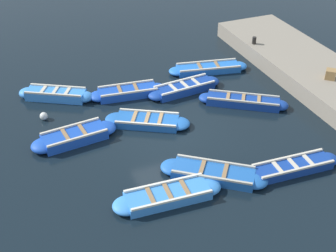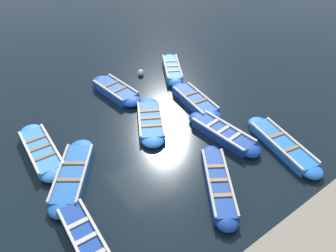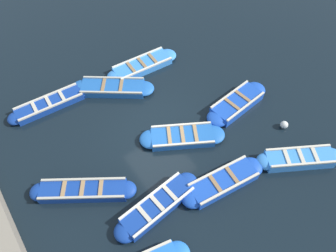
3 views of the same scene
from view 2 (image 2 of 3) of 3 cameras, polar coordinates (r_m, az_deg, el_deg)
name	(u,v)px [view 2 (image 2 of 3)]	position (r m, az deg, el deg)	size (l,w,h in m)	color
ground_plane	(140,138)	(13.05, -4.82, -2.15)	(120.00, 120.00, 0.00)	black
boat_alongside	(172,69)	(17.29, 0.72, 9.83)	(3.19, 2.26, 0.46)	#3884E0
boat_end_of_row	(218,184)	(11.19, 8.75, -9.88)	(3.50, 2.66, 0.40)	navy
boat_mid_row	(151,121)	(13.67, -3.06, 0.89)	(3.39, 2.48, 0.35)	#1E59AD
boat_stern_in	(282,145)	(13.21, 19.31, -3.14)	(3.89, 1.54, 0.37)	blue
boat_bow_out	(41,151)	(13.10, -21.19, -4.04)	(3.64, 1.09, 0.39)	#3884E0
boat_near_quay	(223,133)	(13.14, 9.51, -1.25)	(3.53, 1.12, 0.42)	navy
boat_inner_gap	(195,101)	(14.86, 4.73, 4.38)	(3.42, 1.19, 0.42)	#1947B7
boat_drifting	(73,175)	(11.82, -16.26, -8.14)	(3.46, 2.90, 0.38)	#1E59AD
boat_broadside	(87,242)	(10.04, -13.88, -18.97)	(3.59, 0.93, 0.37)	navy
boat_centre	(116,90)	(15.72, -9.10, 6.13)	(3.35, 1.25, 0.45)	#1947B7
buoy_orange_near	(141,72)	(17.16, -4.77, 9.27)	(0.32, 0.32, 0.32)	silver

